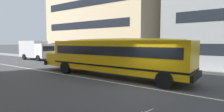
% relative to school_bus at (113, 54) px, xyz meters
% --- Properties ---
extents(ground_plane, '(400.00, 400.00, 0.00)m').
position_rel_school_bus_xyz_m(ground_plane, '(3.84, -1.63, -1.72)').
color(ground_plane, '#424244').
extents(sidewalk_far, '(120.00, 3.00, 0.01)m').
position_rel_school_bus_xyz_m(sidewalk_far, '(3.84, 6.65, -1.72)').
color(sidewalk_far, gray).
rests_on(sidewalk_far, ground_plane).
extents(lane_centreline, '(110.00, 0.16, 0.01)m').
position_rel_school_bus_xyz_m(lane_centreline, '(3.84, -1.63, -1.72)').
color(lane_centreline, silver).
rests_on(lane_centreline, ground_plane).
extents(school_bus, '(12.97, 3.07, 2.90)m').
position_rel_school_bus_xyz_m(school_bus, '(0.00, 0.00, 0.00)').
color(school_bus, yellow).
rests_on(school_bus, ground_plane).
extents(parked_car_maroon_by_hydrant, '(3.97, 2.02, 1.64)m').
position_rel_school_bus_xyz_m(parked_car_maroon_by_hydrant, '(-9.31, 4.01, -0.88)').
color(parked_car_maroon_by_hydrant, maroon).
rests_on(parked_car_maroon_by_hydrant, ground_plane).
extents(box_truck, '(6.07, 2.53, 2.82)m').
position_rel_school_bus_xyz_m(box_truck, '(-17.04, 3.95, -0.18)').
color(box_truck, silver).
rests_on(box_truck, ground_plane).
extents(apartment_block_far_left, '(18.72, 12.91, 19.70)m').
position_rel_school_bus_xyz_m(apartment_block_far_left, '(-11.19, 14.58, 8.13)').
color(apartment_block_far_left, '#C6B28E').
rests_on(apartment_block_far_left, ground_plane).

